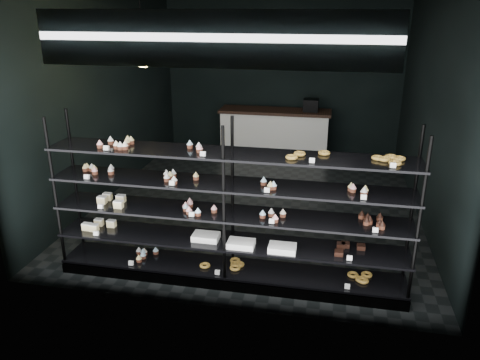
% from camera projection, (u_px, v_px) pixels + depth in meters
% --- Properties ---
extents(room, '(5.01, 6.01, 3.20)m').
position_uv_depth(room, '(260.00, 104.00, 7.20)').
color(room, black).
rests_on(room, ground).
extents(display_shelf, '(4.00, 0.50, 1.91)m').
position_uv_depth(display_shelf, '(227.00, 231.00, 5.29)').
color(display_shelf, black).
rests_on(display_shelf, room).
extents(signage, '(3.30, 0.05, 0.50)m').
position_uv_depth(signage, '(210.00, 39.00, 4.11)').
color(signage, '#0D2243').
rests_on(signage, room).
extents(pendant_lamp, '(0.32, 0.32, 0.89)m').
position_uv_depth(pendant_lamp, '(143.00, 54.00, 5.86)').
color(pendant_lamp, black).
rests_on(pendant_lamp, room).
extents(service_counter, '(2.31, 0.65, 1.23)m').
position_uv_depth(service_counter, '(275.00, 132.00, 9.89)').
color(service_counter, silver).
rests_on(service_counter, room).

